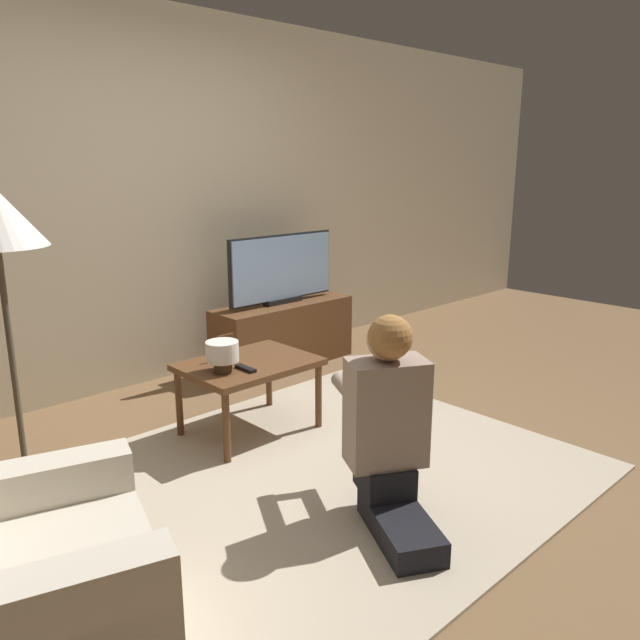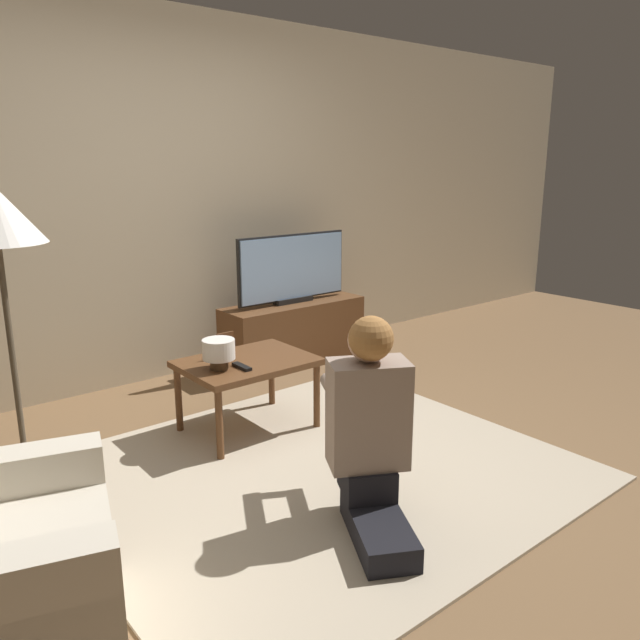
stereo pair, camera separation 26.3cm
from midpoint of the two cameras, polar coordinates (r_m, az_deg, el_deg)
The scene contains 10 objects.
ground_plane at distance 3.31m, azimuth -1.54°, elevation -13.83°, with size 10.00×10.00×0.00m, color brown.
wall_back at distance 4.55m, azimuth -18.40°, elevation 10.31°, with size 10.00×0.06×2.60m.
rug at distance 3.31m, azimuth -1.54°, elevation -13.71°, with size 2.40×2.14×0.02m.
tv_stand at distance 4.90m, azimuth -4.92°, elevation -1.28°, with size 1.16×0.37×0.50m.
tv at distance 4.79m, azimuth -5.07°, elevation 4.70°, with size 0.98×0.08×0.53m.
coffee_table at distance 3.65m, azimuth -8.58°, elevation -4.56°, with size 0.74×0.55×0.44m.
person_kneeling at distance 2.73m, azimuth 3.47°, elevation -9.46°, with size 0.62×0.86×0.93m.
picture_frame at distance 3.67m, azimuth -10.64°, elevation -2.46°, with size 0.11×0.01×0.15m.
table_lamp at distance 3.46m, azimuth -11.09°, elevation -3.04°, with size 0.18×0.18×0.17m.
remote at distance 3.48m, azimuth -8.99°, elevation -4.42°, with size 0.04×0.15×0.02m.
Camera 1 is at (-2.04, -2.09, 1.56)m, focal length 35.00 mm.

